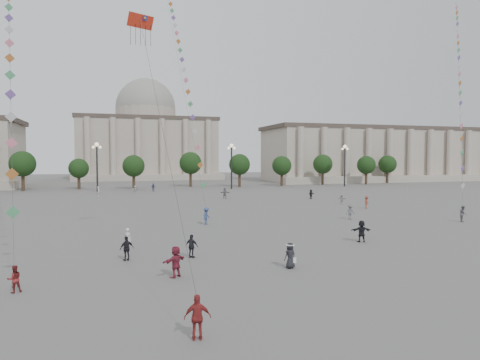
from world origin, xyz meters
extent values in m
plane|color=#5C5956|center=(0.00, 0.00, 0.00)|extent=(360.00, 360.00, 0.00)
cube|color=#ABA08F|center=(75.00, 95.00, 8.00)|extent=(80.00, 22.00, 16.00)
cube|color=#463B34|center=(75.00, 95.00, 16.60)|extent=(81.60, 22.44, 1.20)
cube|color=#ABA08F|center=(75.00, 82.00, 1.00)|extent=(84.00, 4.00, 2.00)
cube|color=#ABA08F|center=(0.00, 130.00, 10.00)|extent=(46.00, 30.00, 20.00)
cube|color=#463B34|center=(0.00, 130.00, 20.60)|extent=(46.92, 30.60, 1.20)
cube|color=#ABA08F|center=(0.00, 113.00, 1.00)|extent=(48.30, 4.00, 2.00)
cylinder|color=#ABA08F|center=(0.00, 130.00, 22.50)|extent=(21.00, 21.00, 5.00)
sphere|color=gray|center=(0.00, 130.00, 25.00)|extent=(21.00, 21.00, 21.00)
cylinder|color=#35271A|center=(-30.00, 78.00, 1.76)|extent=(0.70, 0.70, 3.52)
sphere|color=black|center=(-30.00, 78.00, 5.44)|extent=(5.12, 5.12, 5.12)
cylinder|color=#35271A|center=(-18.00, 78.00, 1.76)|extent=(0.70, 0.70, 3.52)
sphere|color=black|center=(-18.00, 78.00, 5.44)|extent=(5.12, 5.12, 5.12)
cylinder|color=#35271A|center=(-6.00, 78.00, 1.76)|extent=(0.70, 0.70, 3.52)
sphere|color=black|center=(-6.00, 78.00, 5.44)|extent=(5.12, 5.12, 5.12)
cylinder|color=#35271A|center=(6.00, 78.00, 1.76)|extent=(0.70, 0.70, 3.52)
sphere|color=black|center=(6.00, 78.00, 5.44)|extent=(5.12, 5.12, 5.12)
cylinder|color=#35271A|center=(18.00, 78.00, 1.76)|extent=(0.70, 0.70, 3.52)
sphere|color=black|center=(18.00, 78.00, 5.44)|extent=(5.12, 5.12, 5.12)
cylinder|color=#35271A|center=(30.00, 78.00, 1.76)|extent=(0.70, 0.70, 3.52)
sphere|color=black|center=(30.00, 78.00, 5.44)|extent=(5.12, 5.12, 5.12)
cylinder|color=#35271A|center=(42.00, 78.00, 1.76)|extent=(0.70, 0.70, 3.52)
sphere|color=black|center=(42.00, 78.00, 5.44)|extent=(5.12, 5.12, 5.12)
cylinder|color=#35271A|center=(54.00, 78.00, 1.76)|extent=(0.70, 0.70, 3.52)
sphere|color=black|center=(54.00, 78.00, 5.44)|extent=(5.12, 5.12, 5.12)
cylinder|color=#35271A|center=(66.00, 78.00, 1.76)|extent=(0.70, 0.70, 3.52)
sphere|color=black|center=(66.00, 78.00, 5.44)|extent=(5.12, 5.12, 5.12)
cylinder|color=#262628|center=(-15.00, 70.00, 5.00)|extent=(0.36, 0.36, 10.00)
sphere|color=#FFE5B2|center=(-15.00, 70.00, 10.20)|extent=(0.90, 0.90, 0.90)
sphere|color=#FFE5B2|center=(-15.70, 70.00, 9.60)|extent=(0.60, 0.60, 0.60)
sphere|color=#FFE5B2|center=(-14.30, 70.00, 9.60)|extent=(0.60, 0.60, 0.60)
cylinder|color=#262628|center=(15.00, 70.00, 5.00)|extent=(0.36, 0.36, 10.00)
sphere|color=#FFE5B2|center=(15.00, 70.00, 10.20)|extent=(0.90, 0.90, 0.90)
sphere|color=#FFE5B2|center=(14.30, 70.00, 9.60)|extent=(0.60, 0.60, 0.60)
sphere|color=#FFE5B2|center=(15.70, 70.00, 9.60)|extent=(0.60, 0.60, 0.60)
cylinder|color=#262628|center=(45.00, 70.00, 5.00)|extent=(0.36, 0.36, 10.00)
sphere|color=#FFE5B2|center=(45.00, 70.00, 10.20)|extent=(0.90, 0.90, 0.90)
sphere|color=#FFE5B2|center=(44.30, 70.00, 9.60)|extent=(0.60, 0.60, 0.60)
sphere|color=#FFE5B2|center=(45.70, 70.00, 9.60)|extent=(0.60, 0.60, 0.60)
imported|color=navy|center=(-3.35, 68.00, 0.88)|extent=(1.11, 0.74, 1.76)
imported|color=black|center=(8.87, 5.67, 0.95)|extent=(1.85, 0.92, 1.91)
imported|color=silver|center=(-7.44, 64.00, 0.81)|extent=(1.56, 1.01, 1.61)
imported|color=#5A5B5F|center=(15.24, 18.04, 0.90)|extent=(1.16, 0.67, 1.79)
imported|color=#AEAEAA|center=(23.16, 33.63, 0.76)|extent=(1.31, 1.32, 1.52)
imported|color=brown|center=(23.40, 27.08, 0.91)|extent=(1.34, 1.26, 1.82)
imported|color=black|center=(22.12, 42.53, 0.86)|extent=(1.61, 1.28, 1.71)
imported|color=silver|center=(-14.47, 59.13, 0.93)|extent=(0.50, 0.71, 1.86)
imported|color=slate|center=(7.55, 47.70, 0.97)|extent=(1.84, 1.39, 1.94)
imported|color=silver|center=(-10.79, 8.23, 0.89)|extent=(0.75, 0.76, 1.77)
imported|color=maroon|center=(-8.70, -10.00, 0.93)|extent=(1.15, 0.65, 1.86)
imported|color=black|center=(-6.39, 4.09, 0.87)|extent=(1.05, 0.98, 1.74)
imported|color=maroon|center=(-8.25, -0.66, 0.97)|extent=(1.78, 1.53, 1.94)
imported|color=black|center=(-11.00, 4.59, 0.88)|extent=(1.12, 0.79, 1.76)
imported|color=maroon|center=(-17.13, -1.13, 0.75)|extent=(0.89, 0.80, 1.50)
imported|color=#364B7A|center=(-2.02, 19.19, 0.95)|extent=(1.33, 1.39, 1.90)
imported|color=slate|center=(26.62, 12.61, 0.94)|extent=(1.12, 1.16, 1.88)
imported|color=black|center=(-0.63, -0.71, 0.86)|extent=(0.95, 0.74, 1.71)
cone|color=white|center=(-0.63, -0.71, 1.62)|extent=(0.52, 0.52, 0.14)
cylinder|color=white|center=(-0.63, -0.71, 1.56)|extent=(0.60, 0.60, 0.02)
cube|color=white|center=(-0.38, -0.86, 0.55)|extent=(0.22, 0.10, 0.35)
cube|color=red|center=(-9.54, 9.23, 18.39)|extent=(2.22, 1.38, 1.02)
cube|color=#17802D|center=(-9.89, 9.19, 18.64)|extent=(0.40, 0.32, 0.34)
cube|color=#1D29A1|center=(-9.19, 9.19, 18.64)|extent=(0.40, 0.32, 0.34)
sphere|color=gold|center=(-9.89, 9.15, 18.64)|extent=(0.20, 0.20, 0.20)
sphere|color=gold|center=(-9.19, 9.15, 18.64)|extent=(0.20, 0.20, 0.20)
cylinder|color=#3F3F3F|center=(-9.12, -0.38, 9.99)|extent=(0.02, 0.02, 25.54)
cylinder|color=#3F3F3F|center=(-22.01, 23.85, 22.26)|extent=(0.02, 0.02, 65.69)
cube|color=#4BA46A|center=(-17.52, 0.87, 4.19)|extent=(0.76, 0.25, 0.76)
cube|color=#B9692B|center=(-17.91, 2.87, 6.35)|extent=(0.76, 0.25, 0.76)
cube|color=pink|center=(-18.30, 4.86, 8.35)|extent=(0.76, 0.25, 0.76)
cube|color=silver|center=(-18.69, 6.86, 10.24)|extent=(0.76, 0.25, 0.76)
cube|color=#7551A2|center=(-19.08, 8.86, 12.07)|extent=(0.76, 0.25, 0.76)
cube|color=#4BA46A|center=(-19.47, 10.86, 13.84)|extent=(0.76, 0.25, 0.76)
cube|color=#B9692B|center=(-19.86, 12.86, 15.57)|extent=(0.76, 0.25, 0.76)
cube|color=pink|center=(-20.25, 14.86, 17.26)|extent=(0.76, 0.25, 0.76)
cube|color=silver|center=(-20.64, 16.85, 18.92)|extent=(0.76, 0.25, 0.76)
cube|color=#7551A2|center=(-21.04, 18.85, 20.55)|extent=(0.76, 0.25, 0.76)
cube|color=#4BA46A|center=(-21.43, 20.85, 22.16)|extent=(0.76, 0.25, 0.76)
cylinder|color=#3F3F3F|center=(-2.33, 42.47, 27.30)|extent=(0.02, 0.02, 69.51)
cube|color=#4BA46A|center=(-2.04, 20.69, 4.29)|extent=(0.76, 0.25, 0.76)
cube|color=#B9692B|center=(-2.06, 22.19, 6.52)|extent=(0.76, 0.25, 0.76)
cube|color=pink|center=(-2.08, 23.70, 8.59)|extent=(0.76, 0.25, 0.76)
cube|color=silver|center=(-2.10, 25.20, 10.55)|extent=(0.76, 0.25, 0.76)
cube|color=#7551A2|center=(-2.12, 26.70, 12.44)|extent=(0.76, 0.25, 0.76)
cube|color=#4BA46A|center=(-2.14, 28.20, 14.28)|extent=(0.76, 0.25, 0.76)
cube|color=#B9692B|center=(-2.16, 29.70, 16.07)|extent=(0.76, 0.25, 0.76)
cube|color=pink|center=(-2.18, 31.21, 17.82)|extent=(0.76, 0.25, 0.76)
cube|color=silver|center=(-2.20, 32.71, 19.53)|extent=(0.76, 0.25, 0.76)
cube|color=#7551A2|center=(-2.22, 34.21, 21.22)|extent=(0.76, 0.25, 0.76)
cube|color=#4BA46A|center=(-2.24, 35.71, 22.89)|extent=(0.76, 0.25, 0.76)
cube|color=#B9692B|center=(-2.26, 37.21, 24.53)|extent=(0.76, 0.25, 0.76)
cube|color=pink|center=(-2.28, 38.72, 26.15)|extent=(0.76, 0.25, 0.76)
cube|color=silver|center=(-2.30, 40.22, 27.76)|extent=(0.76, 0.25, 0.76)
cube|color=#7551A2|center=(-2.32, 41.72, 29.34)|extent=(0.76, 0.25, 0.76)
cube|color=#4BA46A|center=(-2.34, 43.22, 30.91)|extent=(0.76, 0.25, 0.76)
cube|color=#B9692B|center=(-2.36, 44.72, 32.47)|extent=(0.76, 0.25, 0.76)
cylinder|color=#3F3F3F|center=(37.93, 25.64, 19.15)|extent=(0.02, 0.02, 49.37)
cube|color=silver|center=(27.65, 13.79, 4.05)|extent=(0.76, 0.25, 0.76)
cube|color=#7551A2|center=(28.68, 14.98, 6.10)|extent=(0.76, 0.25, 0.76)
cube|color=#4BA46A|center=(29.70, 16.16, 7.99)|extent=(0.76, 0.25, 0.76)
cube|color=#B9692B|center=(30.73, 17.35, 9.79)|extent=(0.76, 0.25, 0.76)
cube|color=pink|center=(31.76, 18.53, 11.52)|extent=(0.76, 0.25, 0.76)
cube|color=silver|center=(32.79, 19.71, 13.20)|extent=(0.76, 0.25, 0.76)
cube|color=#7551A2|center=(33.82, 20.90, 14.84)|extent=(0.76, 0.25, 0.76)
cube|color=#4BA46A|center=(34.84, 22.08, 16.44)|extent=(0.76, 0.25, 0.76)
cube|color=#B9692B|center=(35.87, 23.27, 18.02)|extent=(0.76, 0.25, 0.76)
cube|color=pink|center=(36.90, 24.45, 19.56)|extent=(0.76, 0.25, 0.76)
cube|color=silver|center=(37.93, 25.64, 21.09)|extent=(0.76, 0.25, 0.76)
cube|color=#7551A2|center=(38.95, 26.82, 22.59)|extent=(0.76, 0.25, 0.76)
cube|color=#4BA46A|center=(39.98, 28.01, 24.08)|extent=(0.76, 0.25, 0.76)
cube|color=#B9692B|center=(41.01, 29.19, 25.55)|extent=(0.76, 0.25, 0.76)
cube|color=pink|center=(42.04, 30.37, 27.00)|extent=(0.76, 0.25, 0.76)
cube|color=silver|center=(43.07, 31.56, 28.44)|extent=(0.76, 0.25, 0.76)
cube|color=#7551A2|center=(44.09, 32.74, 29.86)|extent=(0.76, 0.25, 0.76)
cube|color=#4BA46A|center=(45.12, 33.93, 31.27)|extent=(0.76, 0.25, 0.76)
cube|color=#B9692B|center=(46.15, 35.11, 32.67)|extent=(0.76, 0.25, 0.76)
cube|color=pink|center=(47.18, 36.30, 34.06)|extent=(0.76, 0.25, 0.76)
cube|color=silver|center=(48.20, 37.48, 35.44)|extent=(0.76, 0.25, 0.76)
camera|label=1|loc=(-11.92, -26.72, 7.37)|focal=32.00mm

